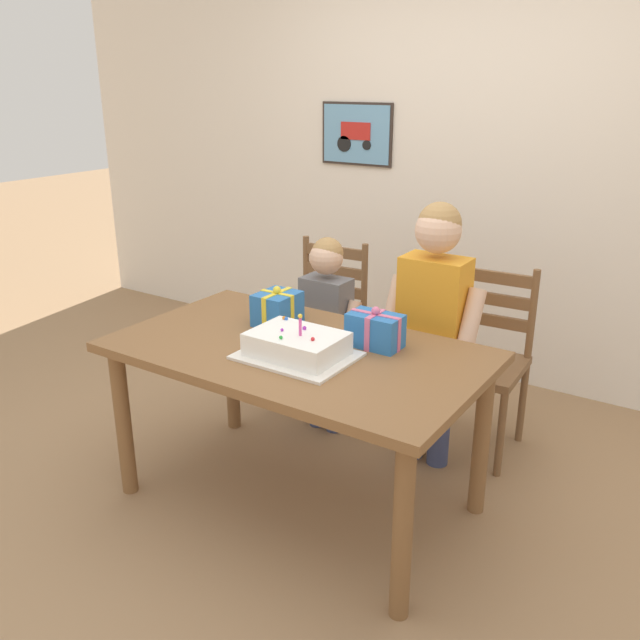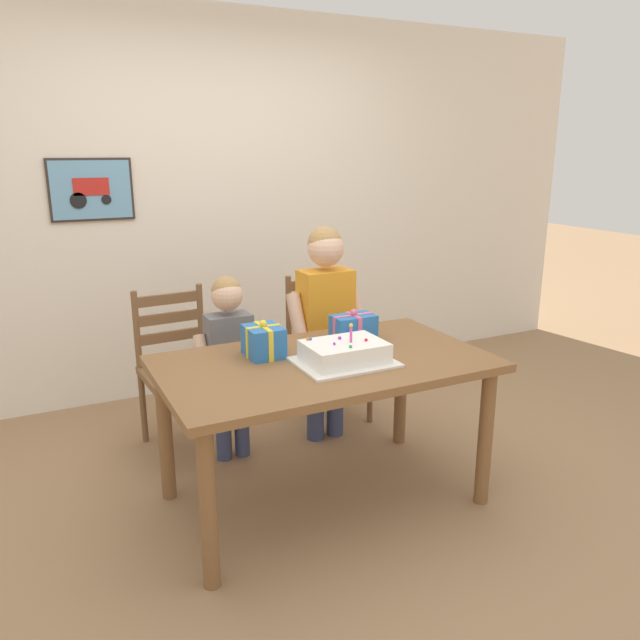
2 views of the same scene
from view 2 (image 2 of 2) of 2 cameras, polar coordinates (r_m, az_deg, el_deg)
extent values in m
plane|color=#997551|center=(3.21, 0.37, -16.19)|extent=(20.00, 20.00, 0.00)
cube|color=silver|center=(4.43, -10.30, 10.28)|extent=(6.40, 0.08, 2.60)
cube|color=#332823|center=(4.22, -20.37, 11.21)|extent=(0.51, 0.02, 0.39)
cube|color=#669EC6|center=(4.21, -20.36, 11.20)|extent=(0.48, 0.01, 0.36)
cube|color=red|center=(4.21, -20.37, 11.47)|extent=(0.22, 0.01, 0.11)
cylinder|color=black|center=(4.20, -21.42, 10.23)|extent=(0.10, 0.01, 0.10)
cylinder|color=black|center=(4.22, -19.12, 10.46)|extent=(0.06, 0.01, 0.06)
cube|color=brown|center=(2.90, 0.39, -4.06)|extent=(1.53, 0.89, 0.04)
cylinder|color=brown|center=(2.53, -10.28, -16.78)|extent=(0.07, 0.07, 0.70)
cylinder|color=brown|center=(3.13, 15.01, -10.44)|extent=(0.07, 0.07, 0.70)
cylinder|color=brown|center=(3.16, -14.09, -10.11)|extent=(0.07, 0.07, 0.70)
cylinder|color=brown|center=(3.65, 7.47, -6.13)|extent=(0.07, 0.07, 0.70)
cube|color=white|center=(2.85, 2.26, -3.90)|extent=(0.44, 0.34, 0.01)
cube|color=white|center=(2.83, 2.27, -2.93)|extent=(0.36, 0.26, 0.09)
cylinder|color=#E04C9E|center=(2.81, 2.88, -1.38)|extent=(0.01, 0.01, 0.07)
sphere|color=yellow|center=(2.79, 2.89, -0.49)|extent=(0.02, 0.02, 0.02)
sphere|color=purple|center=(2.86, 1.82, -1.67)|extent=(0.02, 0.02, 0.02)
sphere|color=orange|center=(2.84, -1.13, -1.76)|extent=(0.02, 0.02, 0.02)
sphere|color=purple|center=(2.77, 1.36, -2.19)|extent=(0.01, 0.01, 0.01)
sphere|color=red|center=(2.83, 4.28, -1.85)|extent=(0.02, 0.02, 0.02)
sphere|color=blue|center=(2.85, -0.89, -1.73)|extent=(0.02, 0.02, 0.02)
sphere|color=green|center=(2.74, 2.84, -2.46)|extent=(0.01, 0.01, 0.01)
cube|color=#286BB7|center=(3.15, 3.10, -0.79)|extent=(0.22, 0.13, 0.14)
cube|color=#DB668E|center=(3.15, 3.10, -0.79)|extent=(0.22, 0.02, 0.14)
cube|color=#DB668E|center=(3.15, 3.10, -0.79)|extent=(0.02, 0.14, 0.14)
sphere|color=#DB668E|center=(3.12, 3.12, 0.70)|extent=(0.04, 0.04, 0.04)
cube|color=#286BB7|center=(2.94, -5.23, -1.98)|extent=(0.16, 0.19, 0.14)
cube|color=yellow|center=(2.94, -5.23, -1.98)|extent=(0.17, 0.02, 0.15)
cube|color=yellow|center=(2.94, -5.23, -1.98)|extent=(0.02, 0.20, 0.15)
sphere|color=yellow|center=(2.91, -5.27, -0.34)|extent=(0.04, 0.04, 0.04)
cube|color=brown|center=(3.61, -12.61, -4.94)|extent=(0.44, 0.44, 0.04)
cylinder|color=brown|center=(3.58, -8.53, -8.92)|extent=(0.04, 0.04, 0.43)
cylinder|color=brown|center=(3.48, -14.43, -10.04)|extent=(0.04, 0.04, 0.43)
cylinder|color=brown|center=(3.91, -10.59, -6.86)|extent=(0.04, 0.04, 0.43)
cylinder|color=brown|center=(3.82, -16.01, -7.80)|extent=(0.04, 0.04, 0.43)
cylinder|color=brown|center=(3.76, -10.95, -0.08)|extent=(0.04, 0.04, 0.45)
cylinder|color=brown|center=(3.66, -16.57, -0.88)|extent=(0.04, 0.04, 0.45)
cube|color=brown|center=(3.72, -13.66, -1.47)|extent=(0.36, 0.05, 0.06)
cube|color=brown|center=(3.69, -13.77, 0.20)|extent=(0.36, 0.05, 0.06)
cube|color=brown|center=(3.67, -13.88, 1.90)|extent=(0.36, 0.05, 0.06)
cube|color=brown|center=(3.91, 0.87, -2.90)|extent=(0.44, 0.44, 0.04)
cylinder|color=brown|center=(3.94, 4.65, -6.47)|extent=(0.04, 0.04, 0.43)
cylinder|color=brown|center=(3.76, -0.21, -7.56)|extent=(0.04, 0.04, 0.43)
cylinder|color=brown|center=(4.24, 1.79, -4.81)|extent=(0.04, 0.04, 0.43)
cylinder|color=brown|center=(4.07, -2.83, -5.71)|extent=(0.04, 0.04, 0.43)
cylinder|color=brown|center=(4.10, 1.85, 1.50)|extent=(0.04, 0.04, 0.45)
cylinder|color=brown|center=(3.92, -2.92, 0.84)|extent=(0.04, 0.04, 0.45)
cube|color=brown|center=(4.02, -0.48, 0.25)|extent=(0.36, 0.04, 0.06)
cube|color=brown|center=(3.99, -0.49, 1.80)|extent=(0.36, 0.04, 0.06)
cube|color=brown|center=(3.97, -0.49, 3.38)|extent=(0.36, 0.04, 0.06)
cylinder|color=#38426B|center=(3.76, 1.41, -7.16)|extent=(0.10, 0.10, 0.48)
cylinder|color=#38426B|center=(3.70, -0.44, -7.52)|extent=(0.10, 0.10, 0.48)
cube|color=orange|center=(3.56, 0.51, 0.30)|extent=(0.30, 0.18, 0.55)
cylinder|color=#E0B293|center=(3.62, 3.43, 0.23)|extent=(0.08, 0.23, 0.36)
cylinder|color=#E0B293|center=(3.45, -2.00, -0.51)|extent=(0.08, 0.23, 0.36)
sphere|color=#E0B293|center=(3.47, 0.53, 6.62)|extent=(0.21, 0.21, 0.21)
sphere|color=#A87F4C|center=(3.48, 0.45, 7.06)|extent=(0.20, 0.20, 0.20)
cylinder|color=#38426B|center=(3.56, -7.24, -9.42)|extent=(0.08, 0.08, 0.39)
cylinder|color=#38426B|center=(3.53, -8.94, -9.71)|extent=(0.08, 0.08, 0.39)
cube|color=slate|center=(3.39, -8.36, -3.13)|extent=(0.24, 0.15, 0.45)
cylinder|color=#E0B293|center=(3.41, -5.73, -3.17)|extent=(0.07, 0.19, 0.30)
cylinder|color=#E0B293|center=(3.32, -10.71, -3.88)|extent=(0.07, 0.19, 0.30)
sphere|color=#E0B293|center=(3.30, -8.58, 2.26)|extent=(0.17, 0.17, 0.17)
sphere|color=#A87F4C|center=(3.30, -8.65, 2.65)|extent=(0.16, 0.16, 0.16)
camera|label=1|loc=(2.74, 57.59, 10.41)|focal=37.77mm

